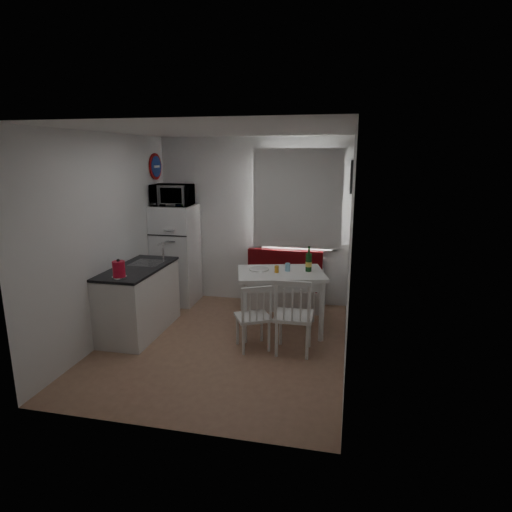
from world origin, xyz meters
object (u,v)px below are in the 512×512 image
Objects in this scene: bench at (283,289)px; chair_right at (293,309)px; kettle at (119,269)px; kitchen_counter at (139,299)px; microwave at (172,195)px; chair_left at (251,311)px; wine_bottle at (309,259)px; fridge at (176,255)px; dining_table at (281,279)px.

chair_right is (0.36, -1.62, 0.29)m from bench.
kettle is (-2.04, -0.27, 0.43)m from chair_right.
microwave is (0.02, 1.19, 1.27)m from kitchen_counter.
wine_bottle is (0.60, 0.76, 0.49)m from chair_left.
bench is at bearing 38.10° from kitchen_counter.
wine_bottle is (2.19, 0.50, 0.55)m from kitchen_counter.
wine_bottle is at bearing -61.51° from bench.
kettle is at bearing -84.72° from kitchen_counter.
fridge reaches higher than kitchen_counter.
microwave is (-2.07, 1.46, 1.14)m from chair_right.
microwave is (-1.57, 1.45, 1.21)m from chair_left.
chair_right is at bearing 7.56° from kettle.
kettle is at bearing -89.01° from microwave.
fridge is at bearing 142.85° from chair_right.
microwave is at bearing 89.06° from kitchen_counter.
kitchen_counter is at bearing 171.75° from chair_right.
chair_left is at bearing -125.83° from dining_table.
microwave is at bearing -90.00° from fridge.
dining_table reaches higher than chair_left.
kitchen_counter is 2.59× the size of chair_right.
chair_left is 2.29× the size of kettle.
kettle reaches higher than chair_right.
kettle is at bearing -173.44° from chair_right.
dining_table is 0.82× the size of fridge.
kitchen_counter is at bearing -141.90° from bench.
microwave is at bearing 90.99° from kettle.
dining_table is 2.00m from fridge.
chair_left is at bearing 10.39° from kettle.
bench reaches higher than chair_left.
chair_right is 2.78m from microwave.
microwave reaches higher than wine_bottle.
microwave reaches higher than kettle.
kitchen_counter is at bearing -90.94° from microwave.
wine_bottle is (2.14, 1.04, -0.01)m from kettle.
chair_left is (-0.25, -0.66, -0.22)m from dining_table.
chair_left is 0.50m from chair_right.
kettle is at bearing -167.28° from dining_table.
microwave is 2.39m from wine_bottle.
microwave is (-1.71, -0.16, 1.44)m from bench.
kettle is at bearing -131.58° from bench.
fridge is at bearing -176.36° from bench.
microwave is 2.52× the size of kettle.
bench is 2.24m from microwave.
fridge is 0.95m from microwave.
dining_table is at bearing 109.52° from chair_right.
kettle is (0.03, -1.73, -0.71)m from microwave.
chair_right is at bearing -77.41° from bench.
microwave is at bearing 141.47° from dining_table.
kettle is at bearing -89.03° from fridge.
chair_right is (0.25, -0.67, -0.16)m from dining_table.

